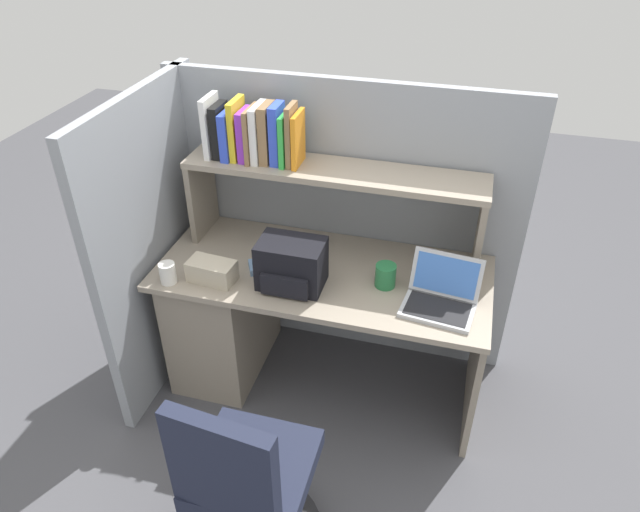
% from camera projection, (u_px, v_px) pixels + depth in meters
% --- Properties ---
extents(ground_plane, '(8.00, 8.00, 0.00)m').
position_uv_depth(ground_plane, '(322.00, 378.00, 3.24)').
color(ground_plane, '#4C4C51').
extents(desk, '(1.60, 0.70, 0.73)m').
position_uv_depth(desk, '(251.00, 310.00, 3.10)').
color(desk, gray).
rests_on(desk, ground_plane).
extents(cubicle_partition_rear, '(1.84, 0.05, 1.55)m').
position_uv_depth(cubicle_partition_rear, '(342.00, 224.00, 3.11)').
color(cubicle_partition_rear, gray).
rests_on(cubicle_partition_rear, ground_plane).
extents(cubicle_partition_left, '(0.05, 1.06, 1.55)m').
position_uv_depth(cubicle_partition_left, '(157.00, 243.00, 2.95)').
color(cubicle_partition_left, gray).
rests_on(cubicle_partition_left, ground_plane).
extents(overhead_hutch, '(1.44, 0.28, 0.45)m').
position_uv_depth(overhead_hutch, '(334.00, 187.00, 2.79)').
color(overhead_hutch, gray).
rests_on(overhead_hutch, desk).
extents(reference_books_on_shelf, '(0.46, 0.19, 0.29)m').
position_uv_depth(reference_books_on_shelf, '(253.00, 133.00, 2.75)').
color(reference_books_on_shelf, white).
rests_on(reference_books_on_shelf, overhead_hutch).
extents(laptop, '(0.34, 0.30, 0.22)m').
position_uv_depth(laptop, '(441.00, 296.00, 2.58)').
color(laptop, '#B7BABF').
rests_on(laptop, desk).
extents(backpack, '(0.30, 0.23, 0.23)m').
position_uv_depth(backpack, '(291.00, 265.00, 2.68)').
color(backpack, black).
rests_on(backpack, desk).
extents(computer_mouse, '(0.10, 0.12, 0.03)m').
position_uv_depth(computer_mouse, '(256.00, 267.00, 2.83)').
color(computer_mouse, '#7299C6').
rests_on(computer_mouse, desk).
extents(paper_cup, '(0.08, 0.08, 0.10)m').
position_uv_depth(paper_cup, '(168.00, 273.00, 2.73)').
color(paper_cup, white).
rests_on(paper_cup, desk).
extents(tissue_box, '(0.23, 0.14, 0.10)m').
position_uv_depth(tissue_box, '(212.00, 271.00, 2.74)').
color(tissue_box, '#BFB299').
rests_on(tissue_box, desk).
extents(snack_canister, '(0.10, 0.10, 0.11)m').
position_uv_depth(snack_canister, '(385.00, 276.00, 2.70)').
color(snack_canister, '#26723F').
rests_on(snack_canister, desk).
extents(office_chair, '(0.52, 0.52, 0.93)m').
position_uv_depth(office_chair, '(248.00, 490.00, 2.23)').
color(office_chair, black).
rests_on(office_chair, ground_plane).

